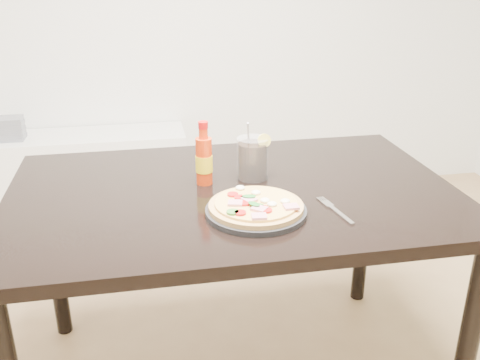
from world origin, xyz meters
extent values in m
cube|color=black|center=(-0.07, 0.57, 0.73)|extent=(1.40, 0.90, 0.04)
cylinder|color=black|center=(0.57, 0.18, 0.35)|extent=(0.06, 0.06, 0.71)
cylinder|color=black|center=(-0.71, 0.96, 0.35)|extent=(0.06, 0.06, 0.71)
cylinder|color=black|center=(0.57, 0.96, 0.35)|extent=(0.06, 0.06, 0.71)
cylinder|color=black|center=(-0.04, 0.38, 0.76)|extent=(0.29, 0.29, 0.02)
cylinder|color=tan|center=(-0.04, 0.38, 0.77)|extent=(0.27, 0.27, 0.01)
cylinder|color=#E3B663|center=(-0.04, 0.38, 0.78)|extent=(0.23, 0.23, 0.01)
cube|color=#D18395|center=(-0.10, 0.38, 0.79)|extent=(0.05, 0.04, 0.01)
cube|color=#D18395|center=(0.05, 0.33, 0.79)|extent=(0.04, 0.03, 0.01)
cube|color=#D18395|center=(-0.04, 0.33, 0.79)|extent=(0.05, 0.05, 0.01)
cube|color=#D18395|center=(-0.05, 0.28, 0.79)|extent=(0.04, 0.04, 0.01)
cube|color=#D18395|center=(-0.05, 0.39, 0.79)|extent=(0.05, 0.05, 0.01)
cylinder|color=red|center=(-0.02, 0.32, 0.79)|extent=(0.03, 0.03, 0.01)
cylinder|color=red|center=(-0.09, 0.44, 0.79)|extent=(0.03, 0.03, 0.01)
cylinder|color=red|center=(-0.09, 0.31, 0.79)|extent=(0.03, 0.03, 0.01)
cylinder|color=red|center=(-0.03, 0.33, 0.79)|extent=(0.03, 0.03, 0.01)
cylinder|color=red|center=(-0.08, 0.41, 0.79)|extent=(0.03, 0.03, 0.01)
cylinder|color=red|center=(-0.07, 0.37, 0.79)|extent=(0.03, 0.03, 0.01)
cylinder|color=#367527|center=(-0.06, 0.41, 0.79)|extent=(0.03, 0.03, 0.01)
cylinder|color=#367527|center=(-0.11, 0.32, 0.79)|extent=(0.03, 0.03, 0.01)
cylinder|color=#367527|center=(-0.04, 0.35, 0.79)|extent=(0.03, 0.03, 0.01)
ellipsoid|color=white|center=(0.00, 0.35, 0.79)|extent=(0.03, 0.03, 0.01)
ellipsoid|color=white|center=(-0.06, 0.48, 0.79)|extent=(0.03, 0.03, 0.01)
ellipsoid|color=white|center=(-0.02, 0.44, 0.79)|extent=(0.03, 0.03, 0.01)
ellipsoid|color=white|center=(-0.01, 0.38, 0.79)|extent=(0.03, 0.03, 0.01)
ellipsoid|color=white|center=(0.04, 0.36, 0.79)|extent=(0.03, 0.03, 0.01)
ellipsoid|color=#1A6D22|center=(-0.05, 0.40, 0.80)|extent=(0.04, 0.03, 0.00)
ellipsoid|color=#1A6D22|center=(-0.05, 0.35, 0.80)|extent=(0.04, 0.05, 0.00)
cylinder|color=red|center=(-0.15, 0.63, 0.83)|extent=(0.06, 0.06, 0.15)
cylinder|color=yellow|center=(-0.15, 0.63, 0.82)|extent=(0.05, 0.05, 0.05)
cylinder|color=red|center=(-0.15, 0.63, 0.92)|extent=(0.03, 0.03, 0.03)
cylinder|color=red|center=(-0.15, 0.63, 0.95)|extent=(0.03, 0.03, 0.02)
cylinder|color=black|center=(0.01, 0.65, 0.81)|extent=(0.10, 0.10, 0.12)
cylinder|color=silver|center=(0.01, 0.65, 0.82)|extent=(0.10, 0.10, 0.14)
cylinder|color=#F2E059|center=(0.05, 0.63, 0.88)|extent=(0.04, 0.01, 0.04)
cylinder|color=#B2B2B7|center=(0.00, 0.66, 0.86)|extent=(0.03, 0.06, 0.17)
cube|color=silver|center=(0.20, 0.32, 0.75)|extent=(0.03, 0.12, 0.00)
cube|color=silver|center=(0.18, 0.40, 0.75)|extent=(0.03, 0.04, 0.00)
cube|color=silver|center=(0.17, 0.43, 0.75)|extent=(0.01, 0.03, 0.00)
cube|color=silver|center=(0.18, 0.43, 0.75)|extent=(0.01, 0.03, 0.00)
cube|color=silver|center=(0.18, 0.43, 0.75)|extent=(0.01, 0.03, 0.00)
cube|color=silver|center=(0.19, 0.44, 0.75)|extent=(0.01, 0.03, 0.00)
cube|color=white|center=(-0.80, 2.07, 0.25)|extent=(1.40, 0.34, 0.50)
cube|color=slate|center=(-1.05, 2.05, 0.51)|extent=(0.14, 0.12, 0.01)
cube|color=slate|center=(-1.05, 2.05, 0.52)|extent=(0.14, 0.12, 0.01)
cube|color=slate|center=(-1.05, 2.05, 0.53)|extent=(0.14, 0.12, 0.01)
cube|color=slate|center=(-1.05, 2.05, 0.54)|extent=(0.14, 0.12, 0.01)
cube|color=slate|center=(-1.05, 2.05, 0.55)|extent=(0.14, 0.12, 0.01)
cube|color=slate|center=(-1.05, 2.05, 0.56)|extent=(0.14, 0.12, 0.01)
cube|color=slate|center=(-1.05, 2.05, 0.57)|extent=(0.14, 0.12, 0.01)
cube|color=slate|center=(-1.05, 2.05, 0.58)|extent=(0.14, 0.12, 0.01)
cube|color=slate|center=(-1.05, 2.05, 0.59)|extent=(0.14, 0.12, 0.01)
cube|color=slate|center=(-1.05, 2.05, 0.60)|extent=(0.14, 0.12, 0.01)
cube|color=slate|center=(-1.05, 2.05, 0.61)|extent=(0.14, 0.12, 0.01)
cube|color=slate|center=(-1.05, 2.05, 0.62)|extent=(0.14, 0.12, 0.01)
camera|label=1|loc=(-0.34, -0.95, 1.42)|focal=40.00mm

